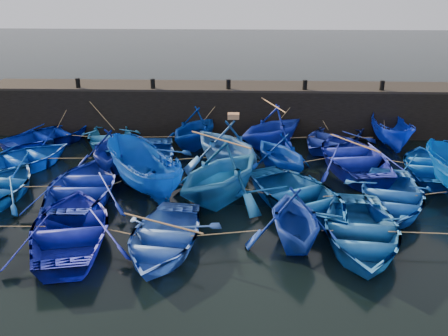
{
  "coord_description": "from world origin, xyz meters",
  "views": [
    {
      "loc": [
        0.71,
        -16.31,
        8.58
      ],
      "look_at": [
        0.0,
        3.2,
        0.7
      ],
      "focal_mm": 40.0,
      "sensor_mm": 36.0,
      "label": 1
    }
  ],
  "objects": [
    {
      "name": "boat_21",
      "position": [
        -4.88,
        -1.86,
        0.56
      ],
      "size": [
        4.9,
        6.11,
        1.13
      ],
      "primitive_type": "imported",
      "rotation": [
        0.0,
        0.0,
        3.34
      ],
      "color": "#101898",
      "rests_on": "ground"
    },
    {
      "name": "bollard_0",
      "position": [
        -8.0,
        9.6,
        2.87
      ],
      "size": [
        0.24,
        0.24,
        0.5
      ],
      "primitive_type": "cylinder",
      "color": "black",
      "rests_on": "quay_top"
    },
    {
      "name": "boat_23",
      "position": [
        2.48,
        -1.81,
        0.99
      ],
      "size": [
        3.5,
        3.98,
        1.97
      ],
      "primitive_type": "imported",
      "rotation": [
        0.0,
        0.0,
        0.07
      ],
      "color": "navy",
      "rests_on": "ground"
    },
    {
      "name": "boat_1",
      "position": [
        -6.03,
        7.56,
        0.49
      ],
      "size": [
        4.29,
        5.34,
        0.98
      ],
      "primitive_type": "imported",
      "rotation": [
        0.0,
        0.0,
        0.21
      ],
      "color": "blue",
      "rests_on": "ground"
    },
    {
      "name": "boat_2",
      "position": [
        -1.66,
        7.74,
        1.04
      ],
      "size": [
        4.68,
        4.97,
        2.07
      ],
      "primitive_type": "imported",
      "rotation": [
        0.0,
        0.0,
        -0.41
      ],
      "color": "navy",
      "rests_on": "ground"
    },
    {
      "name": "bollard_3",
      "position": [
        4.0,
        9.6,
        2.87
      ],
      "size": [
        0.24,
        0.24,
        0.5
      ],
      "primitive_type": "cylinder",
      "color": "black",
      "rests_on": "quay_top"
    },
    {
      "name": "boat_14",
      "position": [
        -5.48,
        1.41,
        0.57
      ],
      "size": [
        4.12,
        5.62,
        1.14
      ],
      "primitive_type": "imported",
      "rotation": [
        0.0,
        0.0,
        3.18
      ],
      "color": "navy",
      "rests_on": "ground"
    },
    {
      "name": "boat_22",
      "position": [
        -1.77,
        -2.32,
        0.49
      ],
      "size": [
        3.91,
        5.07,
        0.97
      ],
      "primitive_type": "imported",
      "rotation": [
        0.0,
        0.0,
        -0.13
      ],
      "color": "blue",
      "rests_on": "ground"
    },
    {
      "name": "quay_top",
      "position": [
        0.0,
        10.5,
        2.56
      ],
      "size": [
        26.0,
        2.5,
        0.12
      ],
      "primitive_type": "cube",
      "color": "black",
      "rests_on": "quay_wall"
    },
    {
      "name": "ground",
      "position": [
        0.0,
        0.0,
        0.0
      ],
      "size": [
        120.0,
        120.0,
        0.0
      ],
      "primitive_type": "plane",
      "color": "black",
      "rests_on": "ground"
    },
    {
      "name": "boat_6",
      "position": [
        -9.22,
        4.43,
        0.5
      ],
      "size": [
        5.7,
        5.92,
        1.0
      ],
      "primitive_type": "imported",
      "rotation": [
        0.0,
        0.0,
        2.47
      ],
      "color": "#0439B2",
      "rests_on": "ground"
    },
    {
      "name": "boat_3",
      "position": [
        2.26,
        7.76,
        1.11
      ],
      "size": [
        5.58,
        5.57,
        2.23
      ],
      "primitive_type": "imported",
      "rotation": [
        0.0,
        0.0,
        -0.8
      ],
      "color": "#1026C0",
      "rests_on": "ground"
    },
    {
      "name": "boat_8",
      "position": [
        -3.61,
        4.4,
        0.56
      ],
      "size": [
        3.99,
        5.5,
        1.12
      ],
      "primitive_type": "imported",
      "rotation": [
        0.0,
        0.0,
        -0.02
      ],
      "color": "#1446B6",
      "rests_on": "ground"
    },
    {
      "name": "boat_0",
      "position": [
        -9.21,
        7.87,
        0.5
      ],
      "size": [
        5.83,
        5.89,
        1.0
      ],
      "primitive_type": "imported",
      "rotation": [
        0.0,
        0.0,
        2.39
      ],
      "color": "#00158E",
      "rests_on": "ground"
    },
    {
      "name": "boat_10",
      "position": [
        2.47,
        4.36,
        0.98
      ],
      "size": [
        4.51,
        4.74,
        1.95
      ],
      "primitive_type": "imported",
      "rotation": [
        0.0,
        0.0,
        3.6
      ],
      "color": "#022D9B",
      "rests_on": "ground"
    },
    {
      "name": "boat_7",
      "position": [
        -5.14,
        4.56,
        1.0
      ],
      "size": [
        3.85,
        4.29,
        2.01
      ],
      "primitive_type": "imported",
      "rotation": [
        0.0,
        0.0,
        3.3
      ],
      "color": "navy",
      "rests_on": "ground"
    },
    {
      "name": "boat_4",
      "position": [
        5.33,
        8.0,
        0.51
      ],
      "size": [
        5.71,
        6.01,
        1.01
      ],
      "primitive_type": "imported",
      "rotation": [
        0.0,
        0.0,
        -0.63
      ],
      "color": "#1E30A2",
      "rests_on": "ground"
    },
    {
      "name": "loose_oars",
      "position": [
        1.56,
        2.99,
        1.76
      ],
      "size": [
        9.84,
        12.16,
        1.62
      ],
      "color": "#99724C",
      "rests_on": "ground"
    },
    {
      "name": "quay_wall",
      "position": [
        0.0,
        10.5,
        1.25
      ],
      "size": [
        26.0,
        2.5,
        2.5
      ],
      "primitive_type": "cube",
      "color": "black",
      "rests_on": "ground"
    },
    {
      "name": "boat_16",
      "position": [
        -0.07,
        1.45,
        1.26
      ],
      "size": [
        6.12,
        6.3,
        2.53
      ],
      "primitive_type": "imported",
      "rotation": [
        0.0,
        0.0,
        -0.6
      ],
      "color": "#175B99",
      "rests_on": "ground"
    },
    {
      "name": "bollard_2",
      "position": [
        0.0,
        9.6,
        2.87
      ],
      "size": [
        0.24,
        0.24,
        0.5
      ],
      "primitive_type": "cylinder",
      "color": "black",
      "rests_on": "quay_top"
    },
    {
      "name": "mooring_ropes",
      "position": [
        -0.24,
        4.79,
        0.87
      ],
      "size": [
        17.88,
        11.87,
        2.1
      ],
      "color": "tan",
      "rests_on": "ground"
    },
    {
      "name": "boat_18",
      "position": [
        6.45,
        1.04,
        0.52
      ],
      "size": [
        4.58,
        5.69,
        1.05
      ],
      "primitive_type": "imported",
      "rotation": [
        0.0,
        0.0,
        -0.21
      ],
      "color": "#154BAB",
      "rests_on": "ground"
    },
    {
      "name": "boat_17",
      "position": [
        2.94,
        0.85,
        0.57
      ],
      "size": [
        6.1,
        6.73,
        1.14
      ],
      "primitive_type": "imported",
      "rotation": [
        0.0,
        0.0,
        0.5
      ],
      "color": "navy",
      "rests_on": "ground"
    },
    {
      "name": "boat_12",
      "position": [
        8.97,
        4.42,
        0.47
      ],
      "size": [
        3.92,
        4.97,
        0.93
      ],
      "primitive_type": "imported",
      "rotation": [
        0.0,
        0.0,
        2.98
      ],
      "color": "#0847A8",
      "rests_on": "ground"
    },
    {
      "name": "boat_11",
      "position": [
        5.81,
        5.09,
        0.6
      ],
      "size": [
        4.96,
        6.36,
        1.21
      ],
      "primitive_type": "imported",
      "rotation": [
        0.0,
        0.0,
        3.29
      ],
      "color": "navy",
      "rests_on": "ground"
    },
    {
      "name": "boat_24",
      "position": [
        4.67,
        -1.79,
        0.55
      ],
      "size": [
        4.38,
        5.7,
        1.1
      ],
      "primitive_type": "imported",
      "rotation": [
        0.0,
        0.0,
        -0.12
      ],
      "color": "#17569D",
      "rests_on": "ground"
    },
    {
      "name": "boat_9",
      "position": [
        0.06,
        4.83,
        1.2
      ],
      "size": [
        5.84,
        5.98,
        2.39
      ],
      "primitive_type": "imported",
      "rotation": [
        0.0,
        0.0,
        3.77
      ],
      "color": "#1E5292",
      "rests_on": "ground"
    },
    {
      "name": "wooden_crate",
      "position": [
        0.36,
        4.83,
        2.51
      ],
      "size": [
        0.51,
        0.38,
        0.23
      ],
      "primitive_type": "cube",
      "color": "#966441",
      "rests_on": "boat_9"
    },
    {
      "name": "boat_5",
      "position": [
        8.3,
        7.98,
        0.83
      ],
      "size": [
        1.69,
        4.32,
        1.66
      ],
      "primitive_type": "imported",
      "rotation": [
        0.0,
        0.0,
        0.02
      ],
      "color": "#0A25CC",
      "rests_on": "ground"
    },
    {
      "name": "bollard_1",
      "position": [
        -4.0,
        9.6,
        2.87
      ],
      "size": [
        0.24,
        0.24,
        0.5
      ],
      "primitive_type": "cylinder",
      "color": "black",
      "rests_on": "quay_top"
    },
    {
      "name": "boat_15",
      "position": [
        -3.22,
        2.01,
        0.98
      ],
      "size": [
        4.54,
        5.25,
        1.97
      ],
      "primitive_type": "imported",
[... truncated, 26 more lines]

